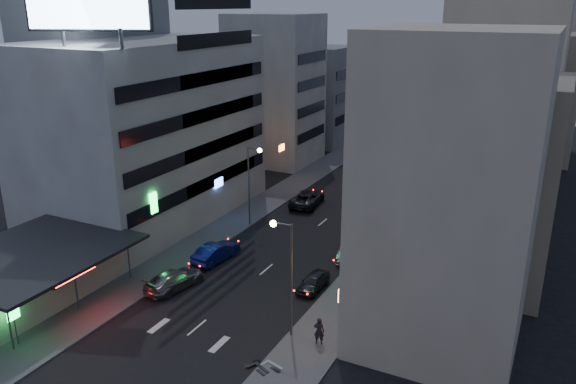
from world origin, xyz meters
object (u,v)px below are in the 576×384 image
Objects in this scene: parked_car_right_far at (387,190)px; road_car_silver at (174,279)px; parked_car_right_near at (313,282)px; person at (319,331)px; scooter_silver_b at (285,360)px; parked_car_left at (307,198)px; scooter_black_b at (270,364)px; parked_car_right_mid at (352,249)px; road_car_blue at (216,252)px.

parked_car_right_far is 29.91m from road_car_silver.
parked_car_right_near is 0.69× the size of parked_car_right_far.
parked_car_right_far is 31.17m from person.
scooter_silver_b is (2.66, -10.16, 0.10)m from parked_car_right_near.
parked_car_right_near is at bearing 109.99° from parked_car_left.
scooter_silver_b is at bearing 105.98° from parked_car_left.
scooter_black_b is 0.93m from scooter_silver_b.
road_car_blue is at bearing -158.22° from parked_car_right_mid.
scooter_black_b is (11.72, -11.83, -0.05)m from road_car_blue.
parked_car_right_far is 1.06× the size of road_car_silver.
parked_car_right_near is 0.78× the size of road_car_blue.
scooter_black_b reaches higher than scooter_silver_b.
road_car_blue is (-1.17, -16.37, -0.01)m from parked_car_left.
parked_car_right_mid is 0.96× the size of road_car_silver.
parked_car_right_near is 10.88m from road_car_silver.
person is (13.11, -7.70, 0.27)m from road_car_blue.
parked_car_right_mid is 1.03× the size of road_car_blue.
parked_car_right_near is 0.73× the size of road_car_silver.
parked_car_right_far is at bearing -94.37° from person.
parked_car_left reaches higher than road_car_blue.
road_car_blue is at bearing 79.79° from parked_car_left.
scooter_silver_b is at bearing -73.44° from parked_car_right_near.
parked_car_right_near is 0.76× the size of parked_car_right_mid.
parked_car_right_near is 11.05m from scooter_black_b.
parked_car_right_mid is at bearing 29.23° from scooter_black_b.
road_car_blue is at bearing 69.47° from scooter_black_b.
road_car_silver is at bearing 94.56° from road_car_blue.
road_car_blue reaches higher than parked_car_right_near.
road_car_silver is at bearing -152.77° from parked_car_right_near.
parked_car_left reaches higher than scooter_silver_b.
parked_car_right_mid is 17.34m from parked_car_right_far.
person reaches higher than parked_car_right_near.
road_car_silver is 2.76× the size of person.
parked_car_right_far reaches higher than scooter_black_b.
parked_car_right_far reaches higher than road_car_silver.
parked_car_left is at bearing 38.34° from scooter_silver_b.
parked_car_right_mid reaches higher than road_car_silver.
parked_car_right_mid is at bearing -88.98° from parked_car_right_far.
parked_car_right_near is 19.32m from parked_car_left.
parked_car_left is 3.09× the size of person.
parked_car_left is 1.20× the size of road_car_blue.
parked_car_right_far is (-2.11, 17.21, -0.02)m from parked_car_right_mid.
road_car_blue is 2.35× the size of scooter_black_b.
parked_car_right_near is at bearing 30.94° from scooter_silver_b.
parked_car_right_far is 2.93× the size of person.
road_car_blue is 15.21m from person.
person reaches higher than scooter_black_b.
road_car_silver is (-10.49, -11.51, -0.07)m from parked_car_right_mid.
road_car_blue is (-10.33, -5.87, -0.03)m from parked_car_right_mid.
road_car_silver reaches higher than scooter_black_b.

